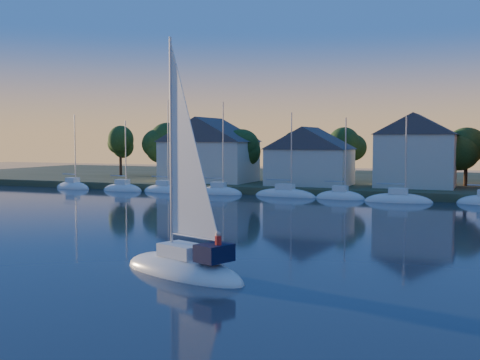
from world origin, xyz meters
The scene contains 9 objects.
ground centered at (0.00, 0.00, 0.00)m, with size 260.00×260.00×0.00m, color black.
shoreline_land centered at (0.00, 75.00, 0.00)m, with size 160.00×50.00×2.00m, color #2F3A22.
wooden_dock centered at (0.00, 52.00, 0.00)m, with size 120.00×3.00×1.00m, color brown.
clubhouse_west centered at (-22.00, 58.00, 5.93)m, with size 13.65×9.45×9.64m.
clubhouse_centre centered at (-6.00, 57.00, 5.13)m, with size 11.55×8.40×8.08m.
clubhouse_east centered at (8.00, 59.00, 6.00)m, with size 10.50×8.40×9.80m.
tree_line centered at (2.00, 63.00, 7.18)m, with size 93.40×5.40×8.90m.
moored_fleet centered at (-4.00, 49.00, 0.10)m, with size 79.50×2.40×12.05m.
hero_sailboat centered at (1.82, 4.79, 0.59)m, with size 9.41×5.95×14.01m.
Camera 1 is at (17.01, -23.90, 7.34)m, focal length 45.00 mm.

